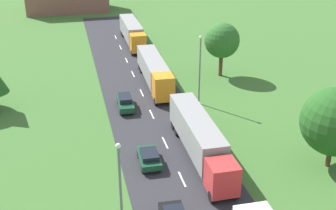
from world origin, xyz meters
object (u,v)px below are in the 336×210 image
object	(u,v)px
tree_oak	(222,41)
tree_elm	(335,122)
car_fourth	(149,157)
lamppost_second	(121,195)
truck_third	(154,70)
lamppost_third	(200,67)
truck_second	(200,137)
car_fifth	(125,102)
truck_fourth	(132,32)

from	to	relation	value
tree_oak	tree_elm	xyz separation A→B (m)	(1.85, -24.91, -0.51)
car_fourth	lamppost_second	bearing A→B (deg)	-110.06
truck_third	lamppost_third	distance (m)	8.73
lamppost_third	tree_elm	bearing A→B (deg)	-64.77
lamppost_second	lamppost_third	size ratio (longest dim) A/B	1.03
car_fourth	lamppost_second	size ratio (longest dim) A/B	0.45
truck_second	truck_third	distance (m)	19.33
truck_second	lamppost_third	distance (m)	12.86
tree_oak	tree_elm	size ratio (longest dim) A/B	0.98
truck_third	lamppost_third	bearing A→B (deg)	-60.93
truck_third	car_fifth	bearing A→B (deg)	-126.74
truck_third	lamppost_third	world-z (taller)	lamppost_third
truck_second	lamppost_third	xyz separation A→B (m)	(3.64, 12.07, 2.57)
truck_second	lamppost_second	distance (m)	14.52
lamppost_third	truck_second	bearing A→B (deg)	-106.80
car_fifth	tree_oak	world-z (taller)	tree_oak
truck_fourth	lamppost_second	world-z (taller)	lamppost_second
truck_fourth	tree_oak	xyz separation A→B (m)	(9.72, -18.27, 2.99)
truck_second	lamppost_third	size ratio (longest dim) A/B	1.73
truck_second	tree_elm	size ratio (longest dim) A/B	1.90
truck_fourth	tree_elm	size ratio (longest dim) A/B	1.82
truck_second	truck_fourth	bearing A→B (deg)	90.36
truck_third	tree_oak	bearing A→B (deg)	7.76
lamppost_second	tree_elm	xyz separation A→B (m)	(20.29, 6.85, -0.28)
car_fourth	lamppost_third	bearing A→B (deg)	54.82
truck_third	truck_second	bearing A→B (deg)	-88.84
truck_third	lamppost_second	world-z (taller)	lamppost_second
truck_second	car_fourth	distance (m)	5.17
truck_fourth	car_fifth	distance (m)	26.75
car_fifth	tree_oak	size ratio (longest dim) A/B	0.60
car_fifth	truck_fourth	bearing A→B (deg)	79.03
truck_fourth	lamppost_second	distance (m)	50.86
lamppost_second	tree_oak	world-z (taller)	lamppost_second
lamppost_second	tree_elm	world-z (taller)	lamppost_second
truck_second	tree_oak	xyz separation A→B (m)	(9.47, 20.67, 2.95)
tree_elm	truck_second	bearing A→B (deg)	159.47
car_fourth	tree_oak	size ratio (longest dim) A/B	0.52
car_fourth	lamppost_third	size ratio (longest dim) A/B	0.46
tree_elm	lamppost_second	bearing A→B (deg)	-161.34
truck_second	car_fifth	distance (m)	13.85
truck_third	tree_elm	xyz separation A→B (m)	(11.72, -23.56, 2.56)
truck_second	car_fourth	bearing A→B (deg)	-178.26
truck_second	truck_third	size ratio (longest dim) A/B	1.02
car_fourth	truck_third	bearing A→B (deg)	76.77
lamppost_third	tree_elm	distance (m)	18.03
lamppost_second	tree_oak	bearing A→B (deg)	59.86
truck_second	car_fourth	size ratio (longest dim) A/B	3.74
car_fifth	lamppost_second	size ratio (longest dim) A/B	0.52
car_fourth	truck_second	bearing A→B (deg)	1.74
car_fifth	tree_elm	world-z (taller)	tree_elm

